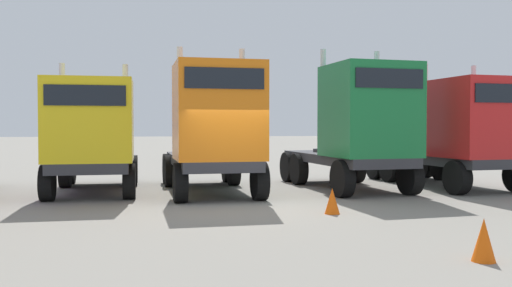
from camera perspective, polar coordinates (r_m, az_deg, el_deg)
ground at (r=14.10m, az=-1.96°, el=-6.62°), size 200.00×200.00×0.00m
semi_truck_yellow at (r=17.10m, az=-16.63°, el=0.82°), size 2.66×5.87×4.01m
semi_truck_orange at (r=16.20m, az=-4.34°, el=1.49°), size 2.82×6.49×4.44m
semi_truck_green at (r=17.52m, az=10.77°, el=1.72°), size 3.08×6.27×4.54m
semi_truck_red at (r=19.19m, az=20.70°, el=1.09°), size 3.12×6.57×4.15m
traffic_cone_near at (r=13.12m, az=7.91°, el=-5.92°), size 0.36×0.36×0.61m
traffic_cone_mid at (r=9.17m, az=22.54°, el=-9.22°), size 0.36×0.36×0.67m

